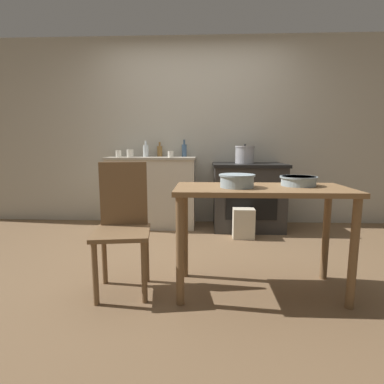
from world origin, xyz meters
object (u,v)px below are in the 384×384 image
(chair, at_px, (123,223))
(mixing_bowl_large, at_px, (298,180))
(bottle_far_left, at_px, (184,150))
(cup_center_left, at_px, (171,154))
(work_table, at_px, (261,205))
(stock_pot, at_px, (245,155))
(bottle_left, at_px, (146,151))
(mixing_bowl_small, at_px, (237,180))
(bottle_mid_left, at_px, (160,151))
(cup_center_right, at_px, (130,153))
(flour_sack, at_px, (244,223))
(stove, at_px, (248,196))
(cup_center, at_px, (119,154))

(chair, bearing_deg, mixing_bowl_large, -4.69)
(mixing_bowl_large, bearing_deg, bottle_far_left, 117.65)
(chair, distance_m, bottle_far_left, 2.05)
(bottle_far_left, relative_size, cup_center_left, 2.94)
(work_table, bearing_deg, cup_center_left, 116.85)
(stock_pot, xyz_separation_m, bottle_left, (-1.32, 0.13, 0.05))
(stock_pot, distance_m, mixing_bowl_large, 1.72)
(chair, distance_m, mixing_bowl_large, 1.35)
(mixing_bowl_small, distance_m, bottle_mid_left, 2.21)
(bottle_mid_left, bearing_deg, mixing_bowl_large, -55.46)
(bottle_far_left, xyz_separation_m, cup_center_right, (-0.69, -0.21, -0.04))
(mixing_bowl_small, relative_size, bottle_far_left, 1.12)
(flour_sack, distance_m, mixing_bowl_small, 1.51)
(stove, bearing_deg, bottle_left, 174.04)
(cup_center_left, bearing_deg, cup_center_right, 173.78)
(stove, height_order, work_table, stove)
(work_table, relative_size, cup_center_right, 12.57)
(bottle_mid_left, height_order, cup_center, bottle_mid_left)
(chair, height_order, cup_center, cup_center)
(work_table, relative_size, bottle_far_left, 5.41)
(stove, relative_size, bottle_far_left, 4.04)
(work_table, distance_m, flour_sack, 1.40)
(work_table, distance_m, bottle_mid_left, 2.29)
(flour_sack, relative_size, stock_pot, 1.41)
(cup_center, distance_m, cup_center_right, 0.16)
(mixing_bowl_small, relative_size, cup_center_left, 3.29)
(stove, distance_m, bottle_far_left, 1.06)
(cup_center, bearing_deg, stock_pot, 1.23)
(chair, bearing_deg, stock_pot, 49.38)
(flour_sack, height_order, cup_center_left, cup_center_left)
(flour_sack, xyz_separation_m, bottle_far_left, (-0.75, 0.64, 0.85))
(stock_pot, bearing_deg, stove, -18.67)
(cup_center_left, bearing_deg, mixing_bowl_small, -68.57)
(bottle_far_left, xyz_separation_m, cup_center_left, (-0.16, -0.27, -0.05))
(bottle_far_left, bearing_deg, stock_pot, -12.08)
(cup_center_left, bearing_deg, cup_center, 174.59)
(work_table, xyz_separation_m, stock_pot, (0.10, 1.78, 0.31))
(bottle_mid_left, distance_m, cup_center, 0.57)
(flour_sack, xyz_separation_m, bottle_left, (-1.27, 0.59, 0.85))
(bottle_left, bearing_deg, cup_center_right, -136.24)
(flour_sack, xyz_separation_m, cup_center, (-1.60, 0.43, 0.81))
(chair, bearing_deg, mixing_bowl_small, -10.07)
(chair, height_order, bottle_left, bottle_left)
(stove, distance_m, cup_center_right, 1.65)
(stove, xyz_separation_m, mixing_bowl_small, (-0.34, -1.79, 0.41))
(cup_center_left, distance_m, cup_center, 0.70)
(bottle_far_left, xyz_separation_m, cup_center, (-0.85, -0.21, -0.04))
(flour_sack, height_order, cup_center, cup_center)
(work_table, bearing_deg, bottle_mid_left, 117.39)
(stock_pot, height_order, bottle_left, bottle_left)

